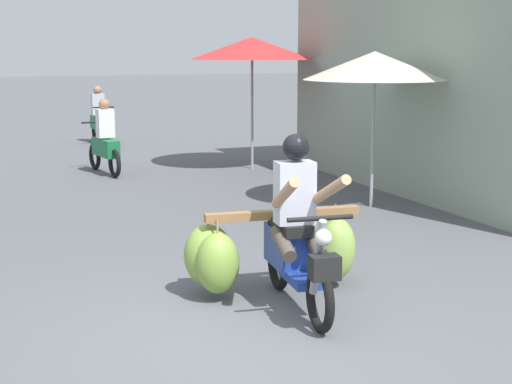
# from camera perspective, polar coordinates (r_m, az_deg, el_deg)

# --- Properties ---
(ground_plane) EXTENTS (120.00, 120.00, 0.00)m
(ground_plane) POSITION_cam_1_polar(r_m,az_deg,el_deg) (6.36, -0.99, -10.89)
(ground_plane) COLOR #56595E
(motorbike_main_loaded) EXTENTS (1.85, 1.77, 1.58)m
(motorbike_main_loaded) POSITION_cam_1_polar(r_m,az_deg,el_deg) (7.30, 1.93, -3.96)
(motorbike_main_loaded) COLOR black
(motorbike_main_loaded) RESTS_ON ground
(motorbike_distant_ahead_left) EXTENTS (0.50, 1.62, 1.40)m
(motorbike_distant_ahead_left) POSITION_cam_1_polar(r_m,az_deg,el_deg) (19.53, -11.45, 5.19)
(motorbike_distant_ahead_left) COLOR black
(motorbike_distant_ahead_left) RESTS_ON ground
(motorbike_distant_ahead_right) EXTENTS (0.52, 1.61, 1.40)m
(motorbike_distant_ahead_right) POSITION_cam_1_polar(r_m,az_deg,el_deg) (14.68, -11.00, 3.49)
(motorbike_distant_ahead_right) COLOR black
(motorbike_distant_ahead_right) RESTS_ON ground
(shopfront_building) EXTENTS (3.27, 7.71, 3.97)m
(shopfront_building) POSITION_cam_1_polar(r_m,az_deg,el_deg) (13.46, 16.10, 8.71)
(shopfront_building) COLOR gray
(shopfront_building) RESTS_ON ground
(market_umbrella_near_shop) EXTENTS (2.35, 2.35, 2.52)m
(market_umbrella_near_shop) POSITION_cam_1_polar(r_m,az_deg,el_deg) (14.95, -0.29, 10.49)
(market_umbrella_near_shop) COLOR #99999E
(market_umbrella_near_shop) RESTS_ON ground
(market_umbrella_further_along) EXTENTS (2.07, 2.07, 2.27)m
(market_umbrella_further_along) POSITION_cam_1_polar(r_m,az_deg,el_deg) (11.43, 8.69, 9.13)
(market_umbrella_further_along) COLOR #99999E
(market_umbrella_further_along) RESTS_ON ground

